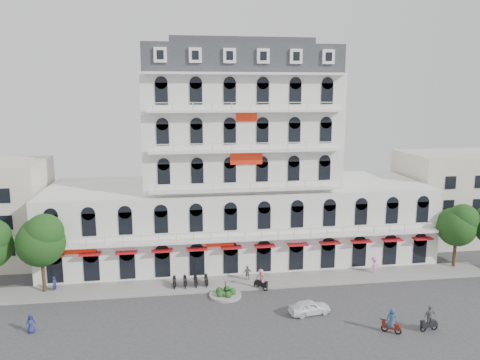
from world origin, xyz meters
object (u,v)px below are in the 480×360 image
Objects in this scene: parked_car at (310,307)px; rider_northeast at (430,318)px; rider_center at (261,279)px; rider_east at (392,321)px.

rider_northeast is (9.14, -4.47, 0.50)m from parked_car.
parked_car is 6.85m from rider_center.
rider_east is at bearing -9.34° from rider_northeast.
rider_east reaches higher than parked_car.
rider_center is at bearing -46.43° from rider_northeast.
rider_center reaches higher than parked_car.
parked_car is 1.72× the size of rider_center.
rider_center is at bearing 20.84° from parked_car.
rider_east is (5.82, -4.32, 0.46)m from parked_car.
parked_car is at bearing -32.89° from rider_northeast.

